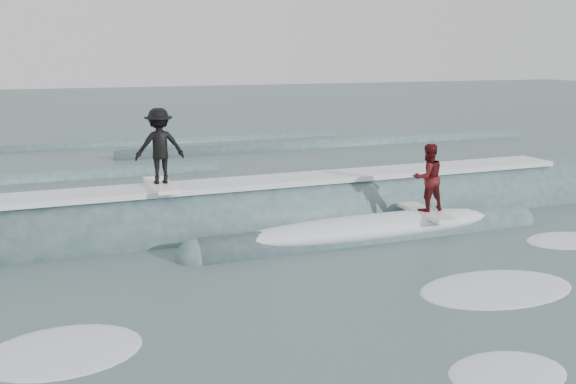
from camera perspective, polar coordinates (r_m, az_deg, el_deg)
name	(u,v)px	position (r m, az deg, el deg)	size (l,w,h in m)	color
ground	(366,287)	(12.99, 6.91, -8.41)	(160.00, 160.00, 0.00)	#3C5458
breaking_wave	(284,224)	(17.34, -0.35, -2.88)	(23.77, 3.98, 2.41)	#36525B
surfer_black	(160,148)	(16.25, -11.34, 3.81)	(1.23, 2.02, 1.98)	white
surfer_red	(428,181)	(16.79, 12.31, 0.96)	(0.85, 2.01, 1.83)	silver
whitewater	(415,305)	(12.28, 11.25, -9.81)	(14.12, 6.19, 0.10)	white
far_swells	(176,157)	(29.25, -9.89, 3.09)	(40.47, 8.65, 0.80)	#36525B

